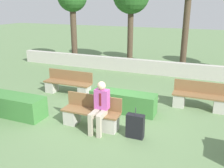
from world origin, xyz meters
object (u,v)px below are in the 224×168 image
tree_leftmost (72,0)px  person_seated_man (100,104)px  bench_right_side (199,99)px  suitcase (135,126)px  bench_front (91,115)px  bench_left_side (68,85)px

tree_leftmost → person_seated_man: bearing=-55.2°
bench_right_side → suitcase: 2.94m
bench_front → suitcase: size_ratio=1.99×
bench_left_side → bench_right_side: same height
tree_leftmost → bench_left_side: bearing=-62.4°
bench_front → person_seated_man: 0.57m
bench_right_side → bench_left_side: bearing=-168.2°
person_seated_man → suitcase: 1.08m
bench_right_side → tree_leftmost: tree_leftmost is taller
suitcase → tree_leftmost: tree_leftmost is taller
bench_front → bench_left_side: size_ratio=0.88×
bench_right_side → person_seated_man: person_seated_man is taller
person_seated_man → tree_leftmost: (-4.93, 7.10, 2.74)m
bench_front → tree_leftmost: bearing=123.4°
bench_left_side → suitcase: bench_left_side is taller
bench_left_side → suitcase: bearing=-37.8°
bench_right_side → person_seated_man: bearing=-125.5°
bench_left_side → tree_leftmost: bearing=112.8°
person_seated_man → bench_right_side: bearing=47.5°
bench_right_side → suitcase: bench_right_side is taller
bench_right_side → person_seated_man: 3.54m
bench_left_side → tree_leftmost: (-2.56, 4.91, 3.17)m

